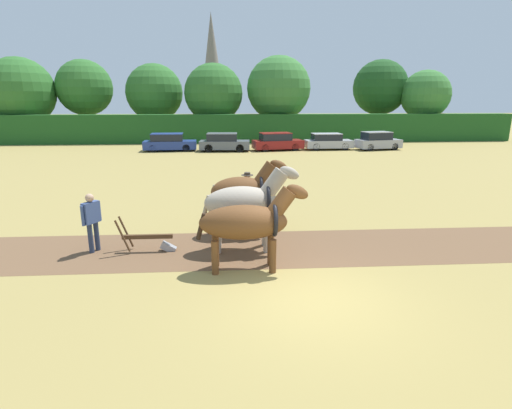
{
  "coord_description": "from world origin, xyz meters",
  "views": [
    {
      "loc": [
        -1.94,
        -8.0,
        4.33
      ],
      "look_at": [
        -0.97,
        4.2,
        1.1
      ],
      "focal_mm": 28.0,
      "sensor_mm": 36.0,
      "label": 1
    }
  ],
  "objects": [
    {
      "name": "tree_far_right",
      "position": [
        20.51,
        36.29,
        4.81
      ],
      "size": [
        5.37,
        5.37,
        7.51
      ],
      "color": "#423323",
      "rests_on": "ground"
    },
    {
      "name": "farmer_beside_team",
      "position": [
        -1.12,
        6.33,
        1.04
      ],
      "size": [
        0.59,
        0.44,
        1.76
      ],
      "rotation": [
        0.0,
        0.0,
        1.02
      ],
      "color": "#38332D",
      "rests_on": "ground"
    },
    {
      "name": "draft_horse_lead_right",
      "position": [
        -1.35,
        3.19,
        1.43
      ],
      "size": [
        2.9,
        1.06,
        2.56
      ],
      "rotation": [
        0.0,
        0.0,
        -0.01
      ],
      "color": "#B2A38E",
      "rests_on": "ground"
    },
    {
      "name": "hedgerow",
      "position": [
        0.0,
        33.73,
        1.43
      ],
      "size": [
        57.16,
        1.68,
        2.86
      ],
      "primitive_type": "cube",
      "color": "#1E511E",
      "rests_on": "ground"
    },
    {
      "name": "tree_right",
      "position": [
        16.36,
        39.07,
        5.67
      ],
      "size": [
        6.28,
        6.28,
        8.82
      ],
      "color": "brown",
      "rests_on": "ground"
    },
    {
      "name": "plow",
      "position": [
        -4.1,
        3.23,
        0.32
      ],
      "size": [
        1.68,
        0.47,
        1.13
      ],
      "rotation": [
        0.0,
        0.0,
        -0.01
      ],
      "color": "#4C331E",
      "rests_on": "ground"
    },
    {
      "name": "plowed_furrow_strip",
      "position": [
        -6.78,
        3.27,
        0.0
      ],
      "size": [
        35.44,
        3.6,
        0.01
      ],
      "primitive_type": "cube",
      "rotation": [
        0.0,
        0.0,
        -0.01
      ],
      "color": "brown",
      "rests_on": "ground"
    },
    {
      "name": "tree_center_left",
      "position": [
        -9.55,
        38.78,
        5.06
      ],
      "size": [
        6.23,
        6.23,
        8.19
      ],
      "color": "brown",
      "rests_on": "ground"
    },
    {
      "name": "parked_car_left",
      "position": [
        -1.94,
        26.68,
        0.74
      ],
      "size": [
        4.35,
        2.06,
        1.54
      ],
      "rotation": [
        0.0,
        0.0,
        -0.06
      ],
      "color": "#565B66",
      "rests_on": "ground"
    },
    {
      "name": "tree_far_left",
      "position": [
        -22.88,
        36.68,
        5.1
      ],
      "size": [
        6.94,
        6.94,
        8.58
      ],
      "color": "#423323",
      "rests_on": "ground"
    },
    {
      "name": "draft_horse_trail_left",
      "position": [
        -1.33,
        4.66,
        1.43
      ],
      "size": [
        2.65,
        1.06,
        2.53
      ],
      "rotation": [
        0.0,
        0.0,
        -0.01
      ],
      "color": "brown",
      "rests_on": "ground"
    },
    {
      "name": "parked_car_center_right",
      "position": [
        11.65,
        26.62,
        0.75
      ],
      "size": [
        4.12,
        2.36,
        1.58
      ],
      "rotation": [
        0.0,
        0.0,
        0.17
      ],
      "color": "#9E9EA8",
      "rests_on": "ground"
    },
    {
      "name": "church_spire",
      "position": [
        -3.78,
        67.34,
        9.96
      ],
      "size": [
        2.93,
        2.93,
        19.03
      ],
      "color": "gray",
      "rests_on": "ground"
    },
    {
      "name": "draft_horse_lead_left",
      "position": [
        -1.37,
        1.72,
        1.3
      ],
      "size": [
        2.94,
        0.97,
        2.34
      ],
      "rotation": [
        0.0,
        0.0,
        -0.01
      ],
      "color": "brown",
      "rests_on": "ground"
    },
    {
      "name": "farmer_at_plow",
      "position": [
        -5.79,
        3.34,
        1.02
      ],
      "size": [
        0.43,
        0.61,
        1.74
      ],
      "rotation": [
        0.0,
        0.0,
        -0.53
      ],
      "color": "#28334C",
      "rests_on": "ground"
    },
    {
      "name": "tree_left",
      "position": [
        -16.91,
        38.33,
        5.54
      ],
      "size": [
        5.92,
        5.92,
        8.52
      ],
      "color": "#423323",
      "rests_on": "ground"
    },
    {
      "name": "parked_car_center_left",
      "position": [
        2.7,
        26.87,
        0.73
      ],
      "size": [
        4.55,
        2.42,
        1.53
      ],
      "rotation": [
        0.0,
        0.0,
        0.16
      ],
      "color": "maroon",
      "rests_on": "ground"
    },
    {
      "name": "ground_plane",
      "position": [
        0.0,
        0.0,
        0.0
      ],
      "size": [
        240.0,
        240.0,
        0.0
      ],
      "primitive_type": "plane",
      "color": "#998447"
    },
    {
      "name": "parked_car_center",
      "position": [
        7.28,
        27.1,
        0.69
      ],
      "size": [
        4.17,
        1.82,
        1.43
      ],
      "rotation": [
        0.0,
        0.0,
        0.02
      ],
      "color": "#A8A8B2",
      "rests_on": "ground"
    },
    {
      "name": "tree_center_right",
      "position": [
        4.1,
        36.74,
        5.47
      ],
      "size": [
        6.89,
        6.89,
        8.93
      ],
      "color": "#423323",
      "rests_on": "ground"
    },
    {
      "name": "tree_center",
      "position": [
        -2.96,
        36.92,
        4.97
      ],
      "size": [
        6.29,
        6.29,
        8.12
      ],
      "color": "brown",
      "rests_on": "ground"
    },
    {
      "name": "parked_car_far_left",
      "position": [
        -6.66,
        27.22,
        0.72
      ],
      "size": [
        4.55,
        2.03,
        1.5
      ],
      "rotation": [
        0.0,
        0.0,
        0.04
      ],
      "color": "navy",
      "rests_on": "ground"
    }
  ]
}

